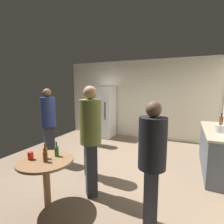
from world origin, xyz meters
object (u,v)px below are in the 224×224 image
at_px(wine_bottle_on_counter, 221,121).
at_px(person_in_teal_shirt, 89,127).
at_px(refrigerator, 104,112).
at_px(beer_bottle_amber, 45,153).
at_px(person_in_olive_shirt, 91,133).
at_px(kettle, 220,129).
at_px(beer_bottle_green, 57,151).
at_px(beer_bottle_on_counter, 220,124).
at_px(person_in_gray_shirt, 90,114).
at_px(person_in_black_shirt, 152,156).
at_px(person_in_navy_shirt, 48,119).
at_px(foreground_table, 46,166).
at_px(plastic_cup_red, 31,156).
at_px(beer_bottle_brown, 45,156).

distance_m(wine_bottle_on_counter, person_in_teal_shirt, 2.93).
xyz_separation_m(refrigerator, beer_bottle_amber, (0.85, -3.73, -0.08)).
bearing_deg(beer_bottle_amber, person_in_olive_shirt, 44.26).
height_order(kettle, beer_bottle_green, kettle).
bearing_deg(beer_bottle_on_counter, person_in_gray_shirt, 174.69).
height_order(beer_bottle_green, person_in_black_shirt, person_in_black_shirt).
distance_m(person_in_teal_shirt, person_in_black_shirt, 1.60).
bearing_deg(beer_bottle_green, person_in_navy_shirt, 136.85).
bearing_deg(foreground_table, kettle, 40.02).
height_order(beer_bottle_green, person_in_teal_shirt, person_in_teal_shirt).
bearing_deg(beer_bottle_amber, kettle, 39.19).
bearing_deg(person_in_navy_shirt, beer_bottle_green, -5.53).
bearing_deg(person_in_black_shirt, person_in_navy_shirt, -31.49).
bearing_deg(beer_bottle_on_counter, person_in_black_shirt, -114.85).
distance_m(refrigerator, kettle, 3.76).
xyz_separation_m(kettle, person_in_black_shirt, (-0.98, -1.86, -0.03)).
bearing_deg(person_in_olive_shirt, person_in_gray_shirt, -97.88).
relative_size(kettle, person_in_teal_shirt, 0.14).
bearing_deg(plastic_cup_red, person_in_black_shirt, 9.98).
height_order(beer_bottle_on_counter, beer_bottle_amber, beer_bottle_on_counter).
bearing_deg(person_in_gray_shirt, beer_bottle_brown, -7.89).
bearing_deg(person_in_navy_shirt, refrigerator, 121.76).
bearing_deg(beer_bottle_amber, person_in_gray_shirt, 107.47).
xyz_separation_m(beer_bottle_on_counter, beer_bottle_brown, (-2.48, -2.52, -0.17)).
xyz_separation_m(beer_bottle_on_counter, person_in_black_shirt, (-1.04, -2.24, -0.04)).
xyz_separation_m(beer_bottle_on_counter, person_in_olive_shirt, (-2.07, -1.95, 0.08)).
relative_size(beer_bottle_brown, person_in_gray_shirt, 0.14).
relative_size(person_in_olive_shirt, person_in_navy_shirt, 1.03).
height_order(beer_bottle_amber, plastic_cup_red, beer_bottle_amber).
relative_size(beer_bottle_amber, person_in_olive_shirt, 0.13).
bearing_deg(person_in_navy_shirt, beer_bottle_amber, -11.11).
xyz_separation_m(foreground_table, beer_bottle_amber, (-0.03, 0.03, 0.19)).
relative_size(person_in_gray_shirt, person_in_teal_shirt, 0.95).
distance_m(refrigerator, person_in_teal_shirt, 2.90).
distance_m(kettle, beer_bottle_amber, 3.23).
bearing_deg(wine_bottle_on_counter, person_in_navy_shirt, -159.99).
distance_m(person_in_black_shirt, person_in_navy_shirt, 2.85).
height_order(beer_bottle_green, person_in_navy_shirt, person_in_navy_shirt).
relative_size(beer_bottle_on_counter, person_in_gray_shirt, 0.14).
bearing_deg(foreground_table, person_in_navy_shirt, 131.30).
xyz_separation_m(wine_bottle_on_counter, plastic_cup_red, (-2.77, -2.73, -0.23)).
bearing_deg(wine_bottle_on_counter, plastic_cup_red, -135.44).
bearing_deg(kettle, plastic_cup_red, -141.10).
distance_m(refrigerator, person_in_navy_shirt, 2.49).
xyz_separation_m(beer_bottle_brown, person_in_black_shirt, (1.44, 0.27, 0.12)).
distance_m(beer_bottle_brown, person_in_navy_shirt, 1.82).
xyz_separation_m(person_in_teal_shirt, person_in_olive_shirt, (0.34, -0.53, 0.05)).
bearing_deg(beer_bottle_brown, person_in_teal_shirt, 86.46).
bearing_deg(refrigerator, foreground_table, -76.76).
bearing_deg(person_in_navy_shirt, wine_bottle_on_counter, 57.63).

